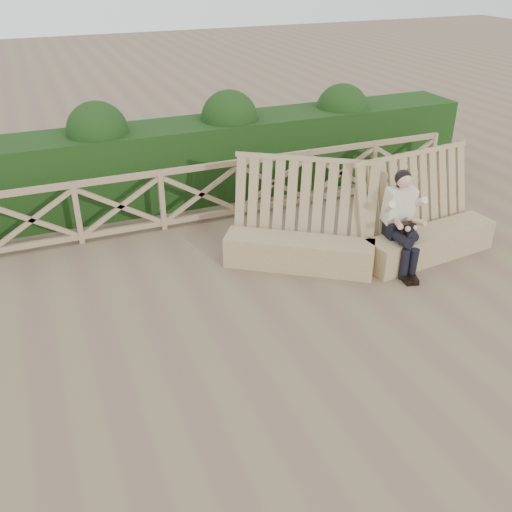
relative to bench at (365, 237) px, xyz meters
name	(u,v)px	position (x,y,z in m)	size (l,w,h in m)	color
ground	(283,326)	(-1.96, -1.17, -0.41)	(60.00, 60.00, 0.00)	brown
bench	(365,237)	(0.00, 0.00, 0.00)	(4.34, 1.95, 1.62)	olive
woman	(402,218)	(0.38, -0.37, 0.42)	(0.47, 0.96, 1.55)	black
guardrail	(201,194)	(-1.96, 2.33, 0.14)	(10.10, 0.09, 1.10)	#997659
hedge	(182,163)	(-1.96, 3.53, 0.34)	(12.00, 1.20, 1.50)	black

